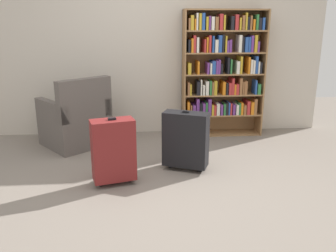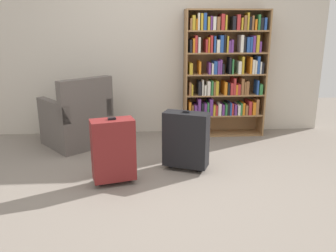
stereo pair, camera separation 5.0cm
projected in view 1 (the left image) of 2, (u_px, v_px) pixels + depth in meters
ground_plane at (171, 190)px, 3.42m from camera, size 8.12×8.12×0.00m
back_wall at (159, 40)px, 4.90m from camera, size 4.64×0.10×2.60m
bookshelf at (223, 70)px, 4.87m from camera, size 1.11×0.31×1.71m
armchair at (76, 122)px, 4.56m from camera, size 0.98×0.98×0.90m
mug at (112, 146)px, 4.48m from camera, size 0.12×0.08×0.10m
suitcase_dark_red at (113, 150)px, 3.44m from camera, size 0.45×0.30×0.68m
suitcase_black at (186, 139)px, 3.79m from camera, size 0.51×0.37×0.66m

